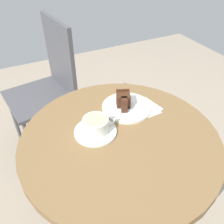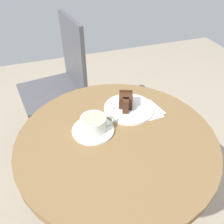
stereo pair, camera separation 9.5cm
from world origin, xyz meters
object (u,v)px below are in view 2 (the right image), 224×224
object	(u,v)px
saucer	(93,130)
napkin	(145,111)
coffee_cup	(94,123)
cake_plate	(129,109)
cafe_chair	(63,78)
teaspoon	(105,133)
cake_slice	(126,101)
fork	(119,109)

from	to	relation	value
saucer	napkin	distance (m)	0.25
coffee_cup	cake_plate	bearing A→B (deg)	24.31
saucer	cafe_chair	bearing A→B (deg)	91.75
saucer	teaspoon	world-z (taller)	teaspoon
coffee_cup	cake_plate	xyz separation A→B (m)	(0.18, 0.08, -0.03)
coffee_cup	cake_slice	size ratio (longest dim) A/B	1.44
cake_slice	napkin	distance (m)	0.10
saucer	coffee_cup	xyz separation A→B (m)	(0.01, 0.00, 0.03)
saucer	napkin	world-z (taller)	saucer
saucer	teaspoon	bearing A→B (deg)	-44.78
cake_plate	cafe_chair	distance (m)	0.67
teaspoon	napkin	distance (m)	0.22
saucer	cafe_chair	xyz separation A→B (m)	(-0.02, 0.70, -0.15)
fork	napkin	xyz separation A→B (m)	(0.11, -0.03, -0.01)
coffee_cup	fork	bearing A→B (deg)	31.01
teaspoon	napkin	world-z (taller)	teaspoon
saucer	fork	size ratio (longest dim) A/B	1.24
fork	napkin	distance (m)	0.11
teaspoon	cafe_chair	xyz separation A→B (m)	(-0.06, 0.73, -0.15)
teaspoon	cake_plate	distance (m)	0.19
cake_slice	napkin	size ratio (longest dim) A/B	0.62
cake_plate	cafe_chair	xyz separation A→B (m)	(-0.20, 0.62, -0.15)
cake_plate	fork	distance (m)	0.05
fork	napkin	world-z (taller)	fork
teaspoon	cake_slice	size ratio (longest dim) A/B	0.95
cake_plate	cafe_chair	world-z (taller)	cafe_chair
coffee_cup	teaspoon	bearing A→B (deg)	-49.59
teaspoon	cafe_chair	distance (m)	0.75
cafe_chair	teaspoon	bearing A→B (deg)	-4.00
fork	napkin	size ratio (longest dim) A/B	0.88
cake_plate	cake_slice	distance (m)	0.04
cake_slice	napkin	world-z (taller)	cake_slice
saucer	cake_slice	size ratio (longest dim) A/B	1.78
cake_plate	fork	xyz separation A→B (m)	(-0.05, -0.00, 0.01)
teaspoon	cake_plate	bearing A→B (deg)	150.97
fork	napkin	bearing A→B (deg)	-160.45
teaspoon	napkin	bearing A→B (deg)	133.94
fork	coffee_cup	bearing A→B (deg)	66.84
cake_slice	cafe_chair	world-z (taller)	cafe_chair
cake_slice	coffee_cup	bearing A→B (deg)	-151.63
cake_slice	fork	world-z (taller)	cake_slice
cake_plate	fork	bearing A→B (deg)	-177.88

